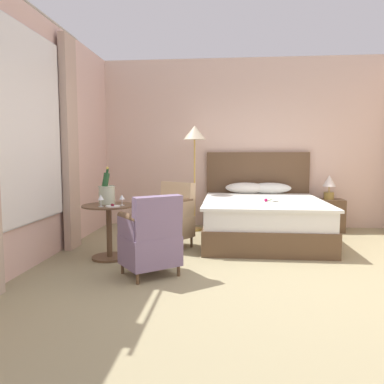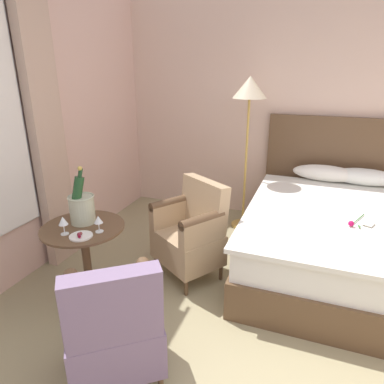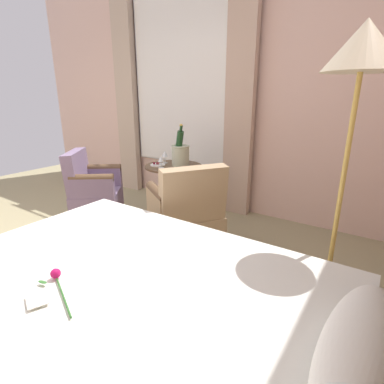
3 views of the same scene
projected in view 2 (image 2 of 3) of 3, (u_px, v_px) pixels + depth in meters
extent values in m
cube|color=beige|center=(331.00, 102.00, 4.06)|extent=(5.33, 0.12, 3.07)
cube|color=#C3A590|center=(45.00, 118.00, 3.18)|extent=(0.10, 0.36, 2.95)
cube|color=brown|center=(340.00, 256.00, 3.36)|extent=(1.76, 2.16, 0.34)
cube|color=white|center=(344.00, 228.00, 3.26)|extent=(1.71, 2.09, 0.26)
cube|color=white|center=(347.00, 217.00, 3.16)|extent=(1.80, 2.03, 0.04)
cube|color=brown|center=(345.00, 161.00, 4.11)|extent=(1.85, 0.08, 1.04)
ellipsoid|color=white|center=(325.00, 173.00, 4.05)|extent=(0.75, 0.26, 0.20)
ellipsoid|color=white|center=(364.00, 177.00, 3.91)|extent=(0.75, 0.24, 0.20)
cylinder|color=#2D6628|center=(358.00, 220.00, 3.02)|extent=(0.14, 0.31, 0.01)
sphere|color=#B20F4C|center=(351.00, 224.00, 2.90)|extent=(0.05, 0.05, 0.05)
ellipsoid|color=#33702D|center=(359.00, 226.00, 2.88)|extent=(0.03, 0.05, 0.01)
cube|color=white|center=(369.00, 224.00, 2.94)|extent=(0.12, 0.13, 0.00)
cylinder|color=gold|center=(242.00, 225.00, 4.40)|extent=(0.28, 0.28, 0.03)
cylinder|color=gold|center=(246.00, 165.00, 4.12)|extent=(0.03, 0.03, 1.56)
cone|color=beige|center=(250.00, 87.00, 3.82)|extent=(0.39, 0.39, 0.24)
cylinder|color=brown|center=(91.00, 296.00, 3.02)|extent=(0.45, 0.45, 0.03)
cylinder|color=brown|center=(87.00, 264.00, 2.91)|extent=(0.07, 0.07, 0.68)
cylinder|color=brown|center=(83.00, 228.00, 2.79)|extent=(0.67, 0.67, 0.02)
cylinder|color=#B2BC9F|center=(82.00, 210.00, 2.83)|extent=(0.20, 0.20, 0.23)
torus|color=#B2BC9F|center=(81.00, 197.00, 2.79)|extent=(0.22, 0.22, 0.02)
cylinder|color=white|center=(81.00, 199.00, 2.79)|extent=(0.18, 0.18, 0.03)
cylinder|color=#1E4723|center=(77.00, 193.00, 2.76)|extent=(0.11, 0.14, 0.29)
cylinder|color=#193D1E|center=(80.00, 173.00, 2.73)|extent=(0.04, 0.05, 0.08)
sphere|color=gold|center=(80.00, 169.00, 2.72)|extent=(0.04, 0.04, 0.04)
cylinder|color=white|center=(65.00, 234.00, 2.66)|extent=(0.06, 0.06, 0.01)
cylinder|color=white|center=(64.00, 229.00, 2.64)|extent=(0.01, 0.01, 0.08)
cone|color=white|center=(63.00, 221.00, 2.62)|extent=(0.07, 0.07, 0.07)
cylinder|color=white|center=(99.00, 231.00, 2.70)|extent=(0.06, 0.06, 0.01)
cylinder|color=white|center=(99.00, 227.00, 2.69)|extent=(0.01, 0.01, 0.07)
cone|color=white|center=(98.00, 219.00, 2.66)|extent=(0.07, 0.07, 0.06)
cylinder|color=white|center=(81.00, 236.00, 2.62)|extent=(0.18, 0.18, 0.01)
sphere|color=brown|center=(81.00, 233.00, 2.62)|extent=(0.02, 0.02, 0.02)
sphere|color=maroon|center=(79.00, 234.00, 2.60)|extent=(0.03, 0.03, 0.03)
sphere|color=maroon|center=(79.00, 237.00, 2.57)|extent=(0.02, 0.02, 0.02)
cylinder|color=brown|center=(156.00, 262.00, 3.43)|extent=(0.04, 0.04, 0.16)
cylinder|color=brown|center=(186.00, 287.00, 3.04)|extent=(0.04, 0.04, 0.16)
cylinder|color=brown|center=(189.00, 250.00, 3.66)|extent=(0.04, 0.04, 0.16)
cylinder|color=brown|center=(221.00, 272.00, 3.27)|extent=(0.04, 0.04, 0.16)
cube|color=tan|center=(188.00, 246.00, 3.27)|extent=(0.77, 0.73, 0.30)
cube|color=tan|center=(204.00, 204.00, 3.25)|extent=(0.56, 0.44, 0.49)
cube|color=tan|center=(171.00, 213.00, 3.36)|extent=(0.32, 0.43, 0.23)
cylinder|color=brown|center=(171.00, 203.00, 3.32)|extent=(0.32, 0.43, 0.09)
cube|color=tan|center=(202.00, 232.00, 2.98)|extent=(0.32, 0.43, 0.23)
cylinder|color=brown|center=(202.00, 220.00, 2.94)|extent=(0.32, 0.43, 0.09)
cylinder|color=brown|center=(149.00, 336.00, 2.52)|extent=(0.04, 0.04, 0.12)
cylinder|color=brown|center=(79.00, 351.00, 2.38)|extent=(0.04, 0.04, 0.12)
cylinder|color=brown|center=(161.00, 382.00, 2.15)|extent=(0.04, 0.04, 0.12)
cube|color=slate|center=(115.00, 339.00, 2.19)|extent=(0.75, 0.74, 0.33)
cube|color=slate|center=(113.00, 308.00, 1.88)|extent=(0.52, 0.45, 0.46)
cube|color=slate|center=(149.00, 295.00, 2.18)|extent=(0.35, 0.41, 0.21)
cylinder|color=brown|center=(148.00, 281.00, 2.14)|extent=(0.35, 0.41, 0.09)
cube|color=slate|center=(72.00, 310.00, 2.05)|extent=(0.35, 0.41, 0.21)
cylinder|color=brown|center=(70.00, 295.00, 2.01)|extent=(0.35, 0.41, 0.09)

